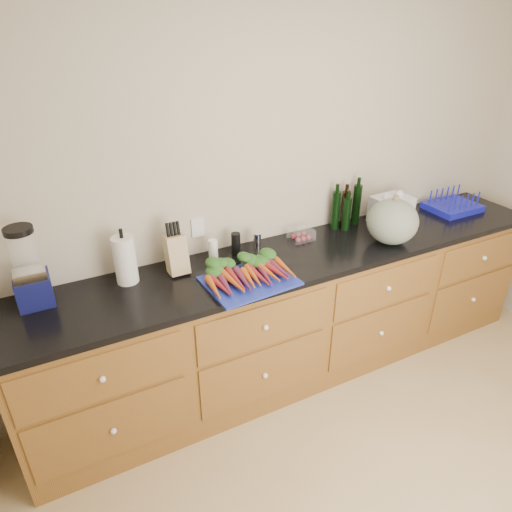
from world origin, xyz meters
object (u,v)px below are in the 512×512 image
squash (392,222)px  paper_towel (125,260)px  knife_block (176,254)px  blender_appliance (29,272)px  tomato_box (301,235)px  dish_rack (453,205)px  cutting_board (249,281)px  carrots (247,273)px

squash → paper_towel: 1.69m
knife_block → squash: bearing=-11.2°
squash → blender_appliance: size_ratio=0.76×
tomato_box → dish_rack: bearing=-3.9°
cutting_board → knife_block: bearing=137.2°
knife_block → carrots: bearing=-39.0°
blender_appliance → carrots: bearing=-14.4°
carrots → knife_block: 0.42m
blender_appliance → tomato_box: bearing=0.4°
paper_towel → tomato_box: paper_towel is taller
dish_rack → tomato_box: bearing=176.1°
paper_towel → squash: bearing=-10.0°
cutting_board → tomato_box: 0.64m
squash → tomato_box: size_ratio=2.14×
carrots → cutting_board: bearing=-90.0°
knife_block → paper_towel: bearing=176.0°
paper_towel → dish_rack: size_ratio=0.73×
knife_block → tomato_box: bearing=2.0°
blender_appliance → dish_rack: 2.96m
squash → blender_appliance: 2.16m
cutting_board → carrots: carrots is taller
carrots → blender_appliance: size_ratio=1.11×
squash → blender_appliance: (-2.14, 0.29, 0.04)m
cutting_board → squash: size_ratio=1.49×
paper_towel → carrots: bearing=-24.8°
tomato_box → carrots: bearing=-152.0°
carrots → paper_towel: size_ratio=1.75×
squash → paper_towel: squash is taller
carrots → dish_rack: dish_rack is taller
blender_appliance → tomato_box: 1.65m
carrots → knife_block: bearing=141.0°
squash → dish_rack: (0.82, 0.21, -0.11)m
dish_rack → squash: bearing=-165.4°
blender_appliance → tomato_box: blender_appliance is taller
cutting_board → dish_rack: (1.87, 0.24, 0.03)m
tomato_box → dish_rack: dish_rack is taller
carrots → dish_rack: bearing=6.2°
carrots → paper_towel: paper_towel is taller
paper_towel → tomato_box: 1.17m
blender_appliance → tomato_box: (1.64, 0.01, -0.16)m
carrots → knife_block: (-0.32, 0.26, 0.08)m
cutting_board → tomato_box: (0.55, 0.33, 0.03)m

